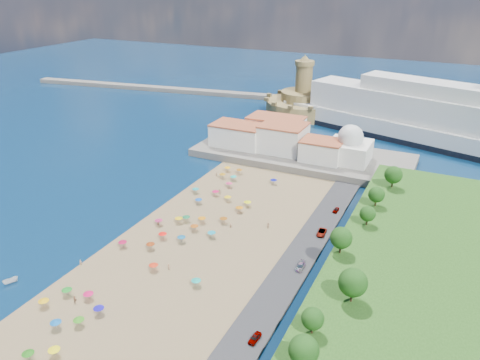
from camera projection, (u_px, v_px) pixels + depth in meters
The scene contains 12 objects.
ground at pixel (192, 232), 141.50m from camera, with size 700.00×700.00×0.00m, color #071938.
terrace at pixel (302, 155), 197.15m from camera, with size 90.00×36.00×3.00m, color #59544C.
jetty at pixel (283, 127), 234.86m from camera, with size 18.00×70.00×2.40m, color #59544C.
breakwater at pixel (169, 89), 310.77m from camera, with size 200.00×7.00×2.60m, color #59544C.
waterfront_buildings at pixel (274, 136), 200.28m from camera, with size 57.00×29.00×11.00m.
domed_building at pixel (350, 147), 184.56m from camera, with size 16.00×16.00×15.00m.
fortress at pixel (303, 103), 257.40m from camera, with size 40.00×40.00×32.40m.
cruise_ship at pixel (438, 123), 210.80m from camera, with size 157.20×66.05×34.30m.
beach_parasols at pixel (174, 234), 135.87m from camera, with size 30.63×112.58×2.20m.
beachgoers at pixel (172, 240), 135.03m from camera, with size 38.20×98.37×1.88m.
parked_cars at pixel (308, 254), 127.95m from camera, with size 2.61×68.67×1.38m.
hillside_trees at pixel (353, 249), 113.70m from camera, with size 13.17×108.31×8.10m.
Camera 1 is at (66.33, -104.76, 71.44)m, focal length 35.00 mm.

